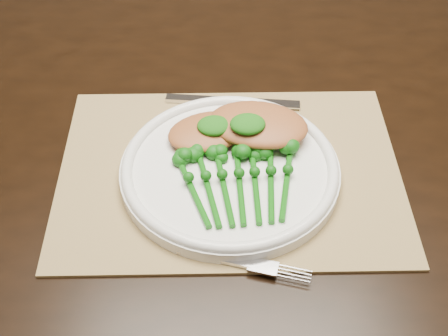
{
  "coord_description": "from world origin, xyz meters",
  "views": [
    {
      "loc": [
        0.05,
        -0.8,
        1.36
      ],
      "look_at": [
        0.07,
        -0.22,
        0.78
      ],
      "focal_mm": 50.0,
      "sensor_mm": 36.0,
      "label": 1
    }
  ],
  "objects_px": {
    "dinner_plate": "(230,169)",
    "broccolini_bundle": "(240,188)",
    "placemat": "(230,171)",
    "dining_table": "(244,255)",
    "chicken_fillet_left": "(208,131)"
  },
  "relations": [
    {
      "from": "dining_table",
      "to": "chicken_fillet_left",
      "type": "xyz_separation_m",
      "value": [
        -0.07,
        -0.09,
        0.41
      ]
    },
    {
      "from": "placemat",
      "to": "broccolini_bundle",
      "type": "xyz_separation_m",
      "value": [
        0.01,
        -0.05,
        0.02
      ]
    },
    {
      "from": "dining_table",
      "to": "chicken_fillet_left",
      "type": "relative_size",
      "value": 14.22
    },
    {
      "from": "dinner_plate",
      "to": "broccolini_bundle",
      "type": "relative_size",
      "value": 1.73
    },
    {
      "from": "placemat",
      "to": "dinner_plate",
      "type": "height_order",
      "value": "dinner_plate"
    },
    {
      "from": "dining_table",
      "to": "dinner_plate",
      "type": "relative_size",
      "value": 5.55
    },
    {
      "from": "dining_table",
      "to": "dinner_plate",
      "type": "xyz_separation_m",
      "value": [
        -0.04,
        -0.15,
        0.39
      ]
    },
    {
      "from": "placemat",
      "to": "broccolini_bundle",
      "type": "relative_size",
      "value": 2.72
    },
    {
      "from": "dinner_plate",
      "to": "chicken_fillet_left",
      "type": "height_order",
      "value": "chicken_fillet_left"
    },
    {
      "from": "dinner_plate",
      "to": "broccolini_bundle",
      "type": "height_order",
      "value": "broccolini_bundle"
    },
    {
      "from": "dining_table",
      "to": "broccolini_bundle",
      "type": "distance_m",
      "value": 0.44
    },
    {
      "from": "placemat",
      "to": "broccolini_bundle",
      "type": "bearing_deg",
      "value": -77.67
    },
    {
      "from": "placemat",
      "to": "broccolini_bundle",
      "type": "distance_m",
      "value": 0.06
    },
    {
      "from": "dinner_plate",
      "to": "broccolini_bundle",
      "type": "xyz_separation_m",
      "value": [
        0.01,
        -0.04,
        0.01
      ]
    },
    {
      "from": "placemat",
      "to": "chicken_fillet_left",
      "type": "relative_size",
      "value": 4.03
    }
  ]
}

